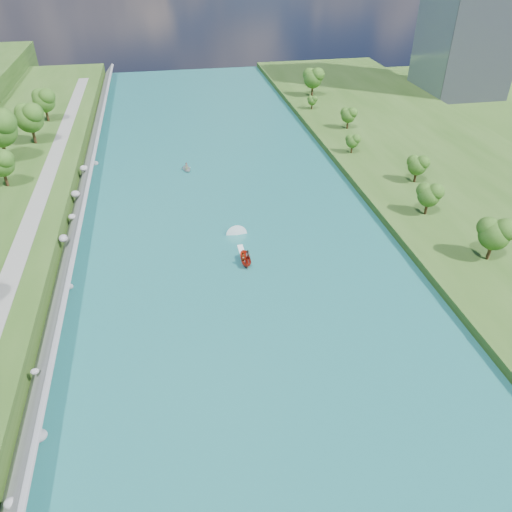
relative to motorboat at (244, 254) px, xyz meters
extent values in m
plane|color=#2D5119|center=(-1.30, -14.80, -0.78)|extent=(260.00, 260.00, 0.00)
cube|color=#1A6362|center=(-1.30, 5.20, -0.73)|extent=(55.00, 240.00, 0.10)
cube|color=#2D5119|center=(48.20, 5.20, -0.03)|extent=(44.00, 240.00, 1.50)
cube|color=slate|center=(-27.15, 5.20, 1.02)|extent=(3.54, 236.00, 4.05)
ellipsoid|color=gray|center=(-27.20, -37.45, 1.49)|extent=(1.24, 1.11, 0.88)
ellipsoid|color=gray|center=(-26.46, -29.48, 0.07)|extent=(1.76, 1.62, 1.03)
ellipsoid|color=gray|center=(-27.65, -22.00, 1.93)|extent=(0.98, 0.83, 0.63)
ellipsoid|color=gray|center=(-26.73, -9.92, 0.76)|extent=(1.38, 1.60, 1.01)
ellipsoid|color=gray|center=(-26.44, -3.47, -0.11)|extent=(1.18, 0.99, 0.81)
ellipsoid|color=gray|center=(-27.97, 6.38, 2.38)|extent=(1.35, 1.69, 1.08)
ellipsoid|color=gray|center=(-27.82, 15.34, 1.32)|extent=(1.25, 1.28, 0.95)
ellipsoid|color=gray|center=(-28.01, 23.35, 1.78)|extent=(1.69, 1.48, 1.27)
ellipsoid|color=gray|center=(-27.49, 34.76, 2.00)|extent=(1.59, 1.81, 1.10)
ellipsoid|color=gray|center=(-26.24, 43.06, -0.54)|extent=(1.33, 1.65, 0.89)
cube|color=gray|center=(-33.80, 5.20, 2.77)|extent=(3.00, 200.00, 0.10)
ellipsoid|color=#224512|center=(-40.54, 27.40, 6.97)|extent=(5.10, 5.10, 8.50)
ellipsoid|color=#224512|center=(-39.13, 49.44, 8.04)|extent=(6.38, 6.38, 10.63)
ellipsoid|color=#224512|center=(-38.57, 64.50, 7.49)|extent=(5.72, 5.72, 9.54)
ellipsoid|color=#224512|center=(36.66, -9.38, 4.91)|extent=(5.02, 5.02, 8.37)
ellipsoid|color=#224512|center=(33.84, 5.68, 4.23)|extent=(4.21, 4.21, 7.02)
ellipsoid|color=#224512|center=(37.88, 18.42, 4.06)|extent=(4.00, 4.00, 6.67)
ellipsoid|color=#224512|center=(30.65, 35.22, 3.29)|extent=(3.09, 3.09, 5.14)
ellipsoid|color=#224512|center=(35.07, 50.61, 3.93)|extent=(3.85, 3.85, 6.42)
ellipsoid|color=#224512|center=(30.76, 67.65, 2.92)|extent=(2.64, 2.64, 4.39)
ellipsoid|color=#224512|center=(34.27, 79.62, 5.57)|extent=(5.82, 5.82, 9.70)
imported|color=#B4200E|center=(-0.02, -1.60, 0.09)|extent=(1.54, 4.02, 1.55)
imported|color=#66605B|center=(-0.42, -2.00, 0.61)|extent=(0.82, 0.73, 1.88)
imported|color=#66605B|center=(0.48, -1.10, 0.52)|extent=(0.99, 0.87, 1.69)
cube|color=white|center=(-0.02, 1.40, -0.65)|extent=(0.90, 5.00, 0.06)
imported|color=gray|center=(-6.48, 35.85, -0.34)|extent=(2.81, 3.58, 0.67)
imported|color=#66605B|center=(-6.48, 35.85, 0.31)|extent=(0.74, 0.50, 1.48)
camera|label=1|loc=(-10.50, -65.43, 44.06)|focal=35.00mm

